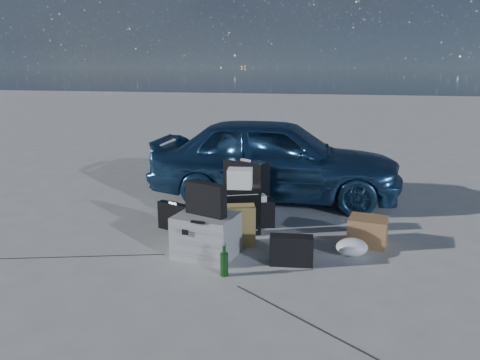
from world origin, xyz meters
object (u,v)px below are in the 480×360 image
duffel_bag (248,213)px  green_bottle (224,260)px  car (275,158)px  pelican_case (206,235)px  briefcase (174,217)px  suitcase_left (246,189)px  suitcase_right (240,211)px  cardboard_box (368,231)px

duffel_bag → green_bottle: 1.43m
car → pelican_case: bearing=169.6°
duffel_bag → green_bottle: size_ratio=2.13×
briefcase → green_bottle: size_ratio=1.43×
suitcase_left → green_bottle: bearing=-60.6°
pelican_case → green_bottle: size_ratio=1.98×
suitcase_right → duffel_bag: (0.02, 0.33, -0.12)m
pelican_case → duffel_bag: bearing=86.8°
suitcase_left → cardboard_box: 1.60m
pelican_case → green_bottle: pelican_case is taller
car → duffel_bag: car is taller
briefcase → cardboard_box: (2.18, 0.08, -0.02)m
suitcase_left → suitcase_right: size_ratio=1.34×
briefcase → green_bottle: 1.38m
car → suitcase_right: bearing=172.8°
suitcase_left → duffel_bag: (0.08, -0.27, -0.21)m
car → cardboard_box: bearing=-142.7°
suitcase_left → duffel_bag: bearing=-50.0°
car → suitcase_left: car is taller
suitcase_left → cardboard_box: size_ratio=1.88×
car → suitcase_right: car is taller
suitcase_right → green_bottle: suitcase_right is taller
car → briefcase: car is taller
suitcase_left → duffel_bag: suitcase_left is taller
pelican_case → suitcase_right: 0.70m
suitcase_left → suitcase_right: bearing=-60.9°
car → green_bottle: bearing=177.4°
suitcase_left → briefcase: bearing=-114.5°
briefcase → suitcase_left: (0.71, 0.66, 0.21)m
pelican_case → suitcase_right: size_ratio=1.06×
duffel_bag → cardboard_box: duffel_bag is taller
duffel_bag → cardboard_box: bearing=-28.2°
pelican_case → suitcase_left: bearing=92.7°
suitcase_right → duffel_bag: suitcase_right is taller
duffel_bag → pelican_case: bearing=-117.0°
suitcase_left → cardboard_box: (1.47, -0.57, -0.22)m
suitcase_left → suitcase_right: suitcase_left is taller
car → suitcase_left: (-0.19, -0.96, -0.23)m
cardboard_box → car: bearing=129.9°
briefcase → duffel_bag: briefcase is taller
car → suitcase_left: bearing=166.1°
pelican_case → car: bearing=90.0°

